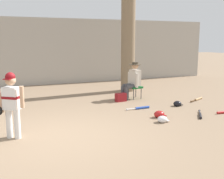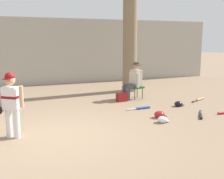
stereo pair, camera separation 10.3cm
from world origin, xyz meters
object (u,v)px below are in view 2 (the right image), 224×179
folding_stool (136,88)px  bat_black_composite (201,115)px  young_ballplayer (10,101)px  batting_helmet_black (178,104)px  tree_behind_spectator (130,27)px  batting_helmet_white (162,120)px  seated_spectator (134,79)px  bat_wood_tan (199,99)px  handbag_beside_stool (122,97)px  bat_blue_youth (141,108)px  batting_helmet_red (160,115)px

folding_stool → bat_black_composite: 2.67m
young_ballplayer → batting_helmet_black: bearing=12.4°
tree_behind_spectator → young_ballplayer: 6.02m
batting_helmet_white → bat_black_composite: bearing=3.9°
seated_spectator → batting_helmet_black: seated_spectator is taller
bat_wood_tan → seated_spectator: bearing=151.5°
handbag_beside_stool → batting_helmet_black: handbag_beside_stool is taller
handbag_beside_stool → bat_black_composite: size_ratio=0.54×
bat_black_composite → bat_blue_youth: bearing=129.7°
batting_helmet_white → batting_helmet_black: bearing=43.5°
folding_stool → batting_helmet_white: size_ratio=1.58×
batting_helmet_red → batting_helmet_black: 1.42m
handbag_beside_stool → bat_wood_tan: size_ratio=0.48×
batting_helmet_red → tree_behind_spectator: bearing=76.5°
batting_helmet_black → bat_blue_youth: bearing=175.4°
tree_behind_spectator → seated_spectator: size_ratio=4.49×
batting_helmet_black → folding_stool: bearing=114.6°
young_ballplayer → batting_helmet_red: (3.46, 0.17, -0.67)m
batting_helmet_white → folding_stool: bearing=76.6°
handbag_beside_stool → tree_behind_spectator: bearing=57.9°
bat_black_composite → bat_wood_tan: size_ratio=0.89×
tree_behind_spectator → young_ballplayer: tree_behind_spectator is taller
handbag_beside_stool → bat_blue_youth: size_ratio=0.47×
bat_black_composite → batting_helmet_white: (-1.17, -0.08, 0.04)m
seated_spectator → folding_stool: bearing=8.0°
bat_blue_youth → bat_wood_tan: size_ratio=1.01×
handbag_beside_stool → bat_blue_youth: bearing=-84.3°
bat_blue_youth → bat_wood_tan: 2.28m
seated_spectator → handbag_beside_stool: bearing=-156.2°
seated_spectator → batting_helmet_white: bearing=-101.5°
young_ballplayer → folding_stool: bearing=32.0°
batting_helmet_black → seated_spectator: bearing=117.9°
bat_black_composite → batting_helmet_white: batting_helmet_white is taller
bat_wood_tan → young_ballplayer: bearing=-165.8°
batting_helmet_red → batting_helmet_white: size_ratio=1.11×
batting_helmet_white → bat_wood_tan: bearing=34.8°
handbag_beside_stool → bat_wood_tan: (2.37, -0.77, -0.10)m
young_ballplayer → bat_wood_tan: 5.91m
seated_spectator → batting_helmet_white: size_ratio=4.20×
handbag_beside_stool → bat_wood_tan: 2.49m
bat_blue_youth → batting_helmet_black: batting_helmet_black is taller
handbag_beside_stool → bat_black_composite: bearing=-64.1°
folding_stool → bat_black_composite: size_ratio=0.71×
bat_wood_tan → folding_stool: bearing=149.8°
bat_black_composite → batting_helmet_red: 1.06m
tree_behind_spectator → bat_blue_youth: size_ratio=7.45×
seated_spectator → bat_wood_tan: 2.19m
bat_black_composite → bat_wood_tan: bearing=52.4°
folding_stool → bat_blue_youth: size_ratio=0.62×
young_ballplayer → handbag_beside_stool: young_ballplayer is taller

